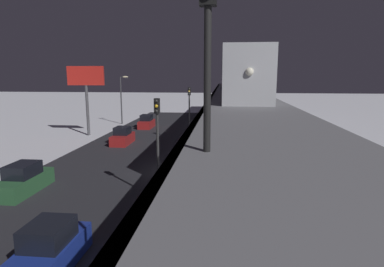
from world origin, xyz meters
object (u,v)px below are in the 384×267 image
Objects in this scene: sedan_red at (147,123)px; traffic_light_near at (157,135)px; subway_train at (234,75)px; commercial_billboard at (86,83)px; sedan_green at (24,181)px; sedan_blue at (50,250)px; sedan_red_2 at (123,137)px; rail_signal at (208,25)px; traffic_light_mid at (189,107)px.

traffic_light_near is at bearing 105.07° from sedan_red.
traffic_light_near is (-7.50, 27.86, 3.40)m from sedan_red.
subway_train is 13.82× the size of sedan_red.
commercial_billboard reaches higher than sedan_red.
sedan_green is 10.38m from sedan_blue.
sedan_red_2 is at bearing -65.30° from traffic_light_near.
rail_signal is 37.40m from commercial_billboard.
sedan_red_2 is (-1.80, -15.80, 0.00)m from sedan_green.
subway_train is at bearing -101.43° from traffic_light_near.
traffic_light_mid is (-2.90, -25.69, 3.40)m from sedan_blue.
traffic_light_mid is at bearing -83.08° from rail_signal.
commercial_billboard is at bearing 110.40° from sedan_blue.
rail_signal is at bearing 106.90° from traffic_light_near.
traffic_light_near is 1.00× the size of traffic_light_mid.
sedan_red is at bearing -90.00° from sedan_red_2.
rail_signal is at bearing 111.50° from sedan_red_2.
sedan_red_2 is 8.41m from traffic_light_mid.
traffic_light_near and traffic_light_mid have the same top height.
sedan_red_2 is 9.85m from commercial_billboard.
sedan_green and sedan_blue have the same top height.
sedan_red_2 is (0.00, 11.55, 0.00)m from sedan_red.
traffic_light_mid is (0.00, -18.02, 0.00)m from traffic_light_near.
sedan_red_2 is (11.14, -28.29, -8.00)m from rail_signal.
sedan_green is 0.73× the size of traffic_light_near.
subway_train is 38.39m from rail_signal.
sedan_green is at bearing 60.49° from subway_train.
traffic_light_near is at bearing 122.79° from commercial_billboard.
rail_signal is 0.45× the size of commercial_billboard.
rail_signal reaches higher than sedan_green.
subway_train is at bearing -122.60° from traffic_light_mid.
subway_train reaches higher than traffic_light_mid.
traffic_light_near is (5.33, 26.36, -3.66)m from subway_train.
sedan_blue is 1.01× the size of sedan_red_2.
sedan_blue is 31.31m from commercial_billboard.
sedan_red_2 is (12.83, 10.05, -7.06)m from subway_train.
sedan_blue is at bearing 69.28° from traffic_light_near.
rail_signal is 30.58m from traffic_light_mid.
sedan_red_2 is at bearing 12.88° from traffic_light_mid.
sedan_red is at bearing -74.93° from traffic_light_near.
traffic_light_near is at bearing 90.00° from traffic_light_mid.
sedan_blue is 0.46× the size of commercial_billboard.
commercial_billboard is (13.61, -21.13, 2.63)m from traffic_light_near.
rail_signal reaches higher than sedan_red.
traffic_light_near is at bearing 78.57° from subway_train.
commercial_billboard reaches higher than sedan_green.
sedan_blue is 0.64× the size of traffic_light_mid.
commercial_billboard is at bearing -78.19° from sedan_green.
sedan_red is 0.63× the size of traffic_light_mid.
traffic_light_mid is (-7.50, -1.72, 3.40)m from sedan_red_2.
sedan_blue is 1.02× the size of sedan_red.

